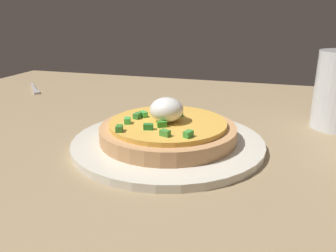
# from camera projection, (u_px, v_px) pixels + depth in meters

# --- Properties ---
(dining_table) EXTENTS (1.16, 0.83, 0.02)m
(dining_table) POSITION_uv_depth(u_px,v_px,m) (160.00, 131.00, 0.59)
(dining_table) COLOR #9A825E
(dining_table) RESTS_ON ground
(plate) EXTENTS (0.28, 0.28, 0.01)m
(plate) POSITION_uv_depth(u_px,v_px,m) (168.00, 142.00, 0.50)
(plate) COLOR silver
(plate) RESTS_ON dining_table
(pizza) EXTENTS (0.20, 0.20, 0.06)m
(pizza) POSITION_uv_depth(u_px,v_px,m) (168.00, 129.00, 0.49)
(pizza) COLOR tan
(pizza) RESTS_ON plate
(fork) EXTENTS (0.09, 0.09, 0.00)m
(fork) POSITION_uv_depth(u_px,v_px,m) (35.00, 89.00, 0.84)
(fork) COLOR #B7B7BC
(fork) RESTS_ON dining_table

